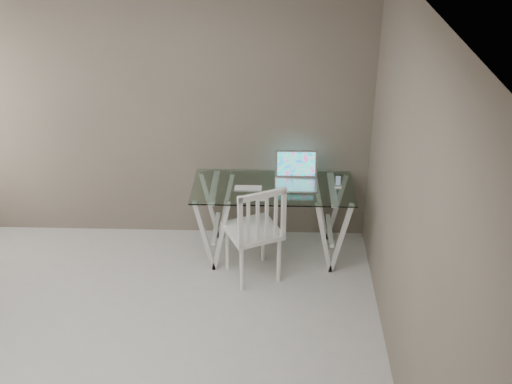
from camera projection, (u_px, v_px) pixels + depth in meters
room at (87, 185)px, 3.92m from camera, size 4.50×4.52×2.71m
desk at (273, 220)px, 6.13m from camera, size 1.50×0.70×0.75m
chair at (256, 229)px, 5.68m from camera, size 0.60×0.60×0.98m
laptop at (296, 176)px, 6.00m from camera, size 0.40×0.36×0.27m
keyboard at (248, 188)px, 5.92m from camera, size 0.27×0.11×0.01m
mouse at (262, 199)px, 5.71m from camera, size 0.12×0.07×0.04m
phone_dock at (338, 184)px, 5.93m from camera, size 0.06×0.06×0.12m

